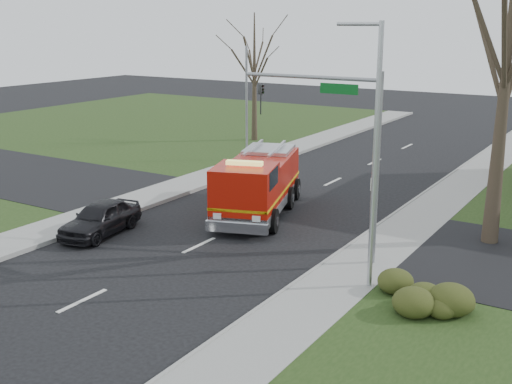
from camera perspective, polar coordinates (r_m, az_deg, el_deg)
The scene contains 11 objects.
ground at distance 24.94m, azimuth -5.09°, elevation -4.76°, with size 120.00×120.00×0.00m, color black.
sidewalk_right at distance 21.96m, azimuth 8.06°, elevation -7.43°, with size 2.40×80.00×0.15m, color gray.
sidewalk_left at distance 28.91m, azimuth -14.98°, elevation -2.29°, with size 2.40×80.00×0.15m, color gray.
hedge_corner at distance 20.02m, azimuth 14.33°, elevation -8.47°, with size 2.80×2.00×0.90m, color #273212.
bare_tree_near at distance 25.15m, azimuth 21.51°, elevation 11.73°, with size 6.00×6.00×12.00m.
bare_tree_left at distance 45.74m, azimuth -0.14°, elevation 11.38°, with size 4.50×4.50×9.00m.
traffic_signal_mast at distance 22.41m, azimuth 7.75°, elevation 5.38°, with size 5.29×0.18×6.80m.
streetlight_pole at distance 19.89m, azimuth 10.41°, elevation 3.61°, with size 1.48×0.16×8.40m.
utility_pole_far at distance 39.18m, azimuth -0.84°, elevation 7.76°, with size 0.14×0.14×7.00m, color gray.
fire_engine at distance 28.40m, azimuth 0.12°, elevation 0.55°, with size 4.69×7.69×2.93m.
parked_car_maroon at distance 26.68m, azimuth -13.67°, elevation -2.26°, with size 1.62×4.04×1.38m, color black.
Camera 1 is at (14.25, -18.68, 8.36)m, focal length 45.00 mm.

